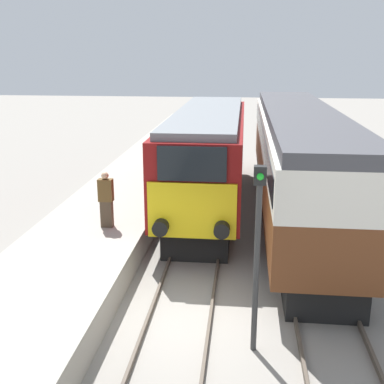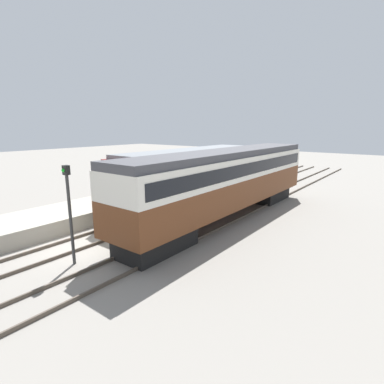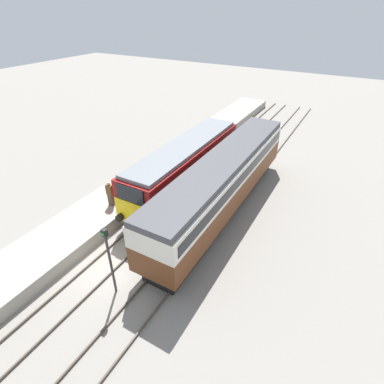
{
  "view_description": "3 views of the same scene",
  "coord_description": "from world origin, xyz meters",
  "px_view_note": "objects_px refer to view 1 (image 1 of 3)",
  "views": [
    {
      "loc": [
        1.37,
        -9.93,
        5.99
      ],
      "look_at": [
        0.0,
        2.7,
        2.33
      ],
      "focal_mm": 45.0,
      "sensor_mm": 36.0,
      "label": 1
    },
    {
      "loc": [
        12.19,
        -6.93,
        5.37
      ],
      "look_at": [
        1.7,
        6.7,
        1.6
      ],
      "focal_mm": 28.0,
      "sensor_mm": 36.0,
      "label": 2
    },
    {
      "loc": [
        9.93,
        -7.84,
        12.23
      ],
      "look_at": [
        1.7,
        6.7,
        1.6
      ],
      "focal_mm": 28.0,
      "sensor_mm": 36.0,
      "label": 3
    }
  ],
  "objects_px": {
    "person_on_platform": "(106,200)",
    "signal_post": "(257,245)",
    "passenger_carriage": "(298,153)",
    "locomotive": "(208,155)"
  },
  "relations": [
    {
      "from": "person_on_platform",
      "to": "signal_post",
      "type": "bearing_deg",
      "value": -46.96
    },
    {
      "from": "person_on_platform",
      "to": "passenger_carriage",
      "type": "bearing_deg",
      "value": 33.97
    },
    {
      "from": "person_on_platform",
      "to": "locomotive",
      "type": "bearing_deg",
      "value": 61.01
    },
    {
      "from": "locomotive",
      "to": "signal_post",
      "type": "distance_m",
      "value": 9.89
    },
    {
      "from": "passenger_carriage",
      "to": "signal_post",
      "type": "relative_size",
      "value": 4.12
    },
    {
      "from": "signal_post",
      "to": "locomotive",
      "type": "bearing_deg",
      "value": 99.9
    },
    {
      "from": "locomotive",
      "to": "signal_post",
      "type": "relative_size",
      "value": 3.17
    },
    {
      "from": "passenger_carriage",
      "to": "signal_post",
      "type": "distance_m",
      "value": 9.08
    },
    {
      "from": "passenger_carriage",
      "to": "signal_post",
      "type": "xyz_separation_m",
      "value": [
        -1.7,
        -8.92,
        -0.1
      ]
    },
    {
      "from": "signal_post",
      "to": "passenger_carriage",
      "type": "bearing_deg",
      "value": 79.21
    }
  ]
}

